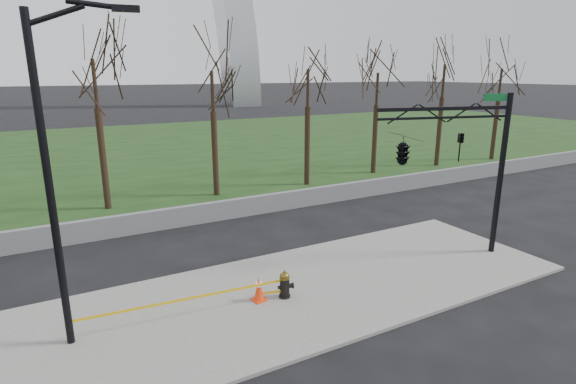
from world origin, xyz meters
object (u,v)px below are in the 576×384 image
street_light (57,163)px  traffic_signal_mast (423,149)px  fire_hydrant (285,285)px  traffic_cone (259,289)px

street_light → traffic_signal_mast: 11.12m
fire_hydrant → street_light: size_ratio=0.11×
fire_hydrant → traffic_cone: bearing=-174.9°
traffic_cone → street_light: (-4.85, 0.31, 4.22)m
street_light → traffic_signal_mast: bearing=6.7°
fire_hydrant → traffic_cone: size_ratio=1.15×
traffic_signal_mast → street_light: bearing=-167.0°
fire_hydrant → street_light: street_light is taller
street_light → fire_hydrant: bearing=3.1°
fire_hydrant → traffic_cone: (-0.78, 0.19, -0.02)m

